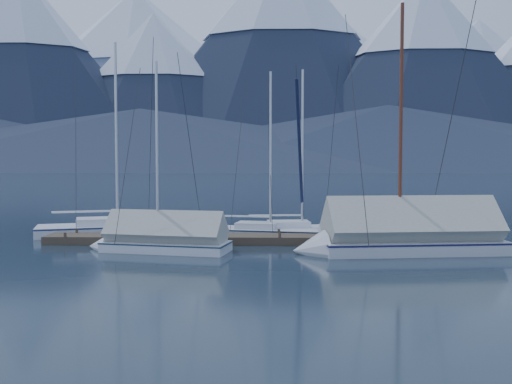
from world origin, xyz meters
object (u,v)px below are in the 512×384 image
sailboat_open_left (129,230)px  sailboat_open_right (312,232)px  sailboat_open_mid (280,234)px  person (387,216)px  sailboat_covered_near (395,239)px  sailboat_covered_far (155,241)px

sailboat_open_left → sailboat_open_right: (8.84, -0.39, -0.03)m
sailboat_open_mid → person: 4.97m
sailboat_open_right → sailboat_covered_near: bearing=-60.9°
sailboat_open_left → sailboat_open_mid: size_ratio=1.20×
sailboat_open_right → sailboat_covered_near: sailboat_covered_near is taller
sailboat_open_right → sailboat_open_left: bearing=177.5°
sailboat_open_mid → sailboat_open_right: size_ratio=0.97×
sailboat_open_left → sailboat_covered_far: 5.67m
sailboat_open_left → person: size_ratio=5.97×
sailboat_open_left → sailboat_covered_far: size_ratio=1.25×
sailboat_open_left → sailboat_covered_far: sailboat_open_left is taller
sailboat_open_right → sailboat_covered_near: (2.77, -4.98, 0.37)m
sailboat_open_right → sailboat_covered_near: 5.71m
sailboat_open_mid → sailboat_covered_far: size_ratio=1.04×
sailboat_open_mid → sailboat_covered_near: sailboat_covered_near is taller
sailboat_covered_far → person: bearing=13.7°
sailboat_open_left → person: (11.86, -2.85, 1.01)m
sailboat_open_mid → person: size_ratio=4.96×
sailboat_covered_near → sailboat_covered_far: size_ratio=1.30×
sailboat_covered_far → sailboat_open_right: bearing=36.3°
sailboat_open_left → sailboat_covered_near: sailboat_covered_near is taller
sailboat_open_left → sailboat_covered_near: (11.61, -5.37, 0.35)m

